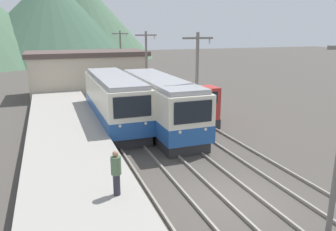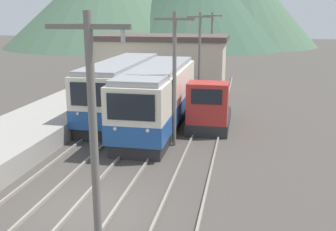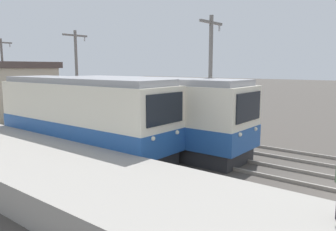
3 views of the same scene
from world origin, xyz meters
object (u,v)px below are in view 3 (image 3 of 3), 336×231
(commuter_train_center, at_px, (148,116))
(catenary_mast_far, at_px, (77,75))
(catenary_mast_mid, at_px, (210,79))
(catenary_mast_distant, at_px, (3,73))
(shunting_locomotive, at_px, (170,117))
(commuter_train_left, at_px, (83,119))

(commuter_train_center, xyz_separation_m, catenary_mast_far, (1.51, 8.04, 1.98))
(catenary_mast_mid, distance_m, catenary_mast_distant, 21.89)
(commuter_train_center, relative_size, shunting_locomotive, 2.28)
(catenary_mast_distant, bearing_deg, commuter_train_center, -94.54)
(catenary_mast_mid, bearing_deg, commuter_train_center, 117.48)
(commuter_train_center, bearing_deg, catenary_mast_mid, -62.52)
(shunting_locomotive, bearing_deg, catenary_mast_far, 101.67)
(catenary_mast_distant, bearing_deg, catenary_mast_far, -90.00)
(catenary_mast_far, height_order, catenary_mast_distant, same)
(catenary_mast_mid, bearing_deg, commuter_train_left, 132.22)
(commuter_train_left, relative_size, catenary_mast_mid, 1.57)
(commuter_train_center, xyz_separation_m, catenary_mast_mid, (1.51, -2.90, 1.98))
(commuter_train_center, bearing_deg, shunting_locomotive, 15.33)
(catenary_mast_mid, relative_size, catenary_mast_distant, 1.00)
(commuter_train_left, xyz_separation_m, commuter_train_center, (2.80, -1.85, -0.01))
(catenary_mast_far, distance_m, catenary_mast_distant, 10.94)
(catenary_mast_mid, bearing_deg, shunting_locomotive, 68.15)
(commuter_train_left, height_order, catenary_mast_distant, catenary_mast_distant)
(commuter_train_left, xyz_separation_m, catenary_mast_mid, (4.31, -4.75, 1.97))
(commuter_train_center, relative_size, catenary_mast_distant, 1.68)
(commuter_train_left, distance_m, commuter_train_center, 3.36)
(catenary_mast_mid, xyz_separation_m, catenary_mast_distant, (0.00, 21.89, 0.00))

